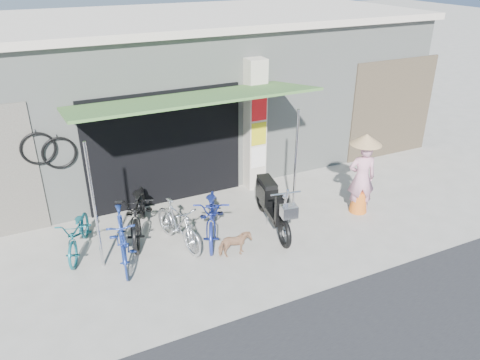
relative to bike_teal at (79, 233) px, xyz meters
name	(u,v)px	position (x,y,z in m)	size (l,w,h in m)	color
ground	(272,246)	(3.28, -1.39, -0.40)	(80.00, 80.00, 0.00)	#A9A399
bicycle_shop	(179,88)	(3.27, 3.70, 1.44)	(12.30, 5.30, 3.66)	#979B94
shop_pillar	(254,126)	(4.13, 1.06, 1.10)	(0.42, 0.44, 3.00)	beige
awning	(191,101)	(2.37, 0.24, 2.12)	(4.60, 1.88, 2.72)	#3D662E
neighbour_right	(392,109)	(8.28, 1.20, 0.90)	(2.60, 0.06, 2.60)	brown
bike_teal	(79,233)	(0.00, 0.00, 0.00)	(0.53, 1.51, 0.79)	#196672
bike_blue	(122,238)	(0.66, -0.66, 0.10)	(0.47, 1.65, 0.99)	navy
bike_black	(139,210)	(1.16, 0.13, 0.12)	(0.69, 1.97, 1.03)	black
bike_silver	(178,224)	(1.71, -0.57, 0.05)	(0.42, 1.49, 0.90)	silver
bike_navy	(212,214)	(2.41, -0.54, 0.09)	(0.64, 1.85, 0.97)	navy
street_dog	(235,244)	(2.51, -1.36, -0.15)	(0.27, 0.59, 0.50)	#A97D59
moped	(272,204)	(3.61, -0.73, 0.12)	(0.67, 1.98, 1.13)	black
nun	(362,174)	(5.59, -0.99, 0.47)	(0.67, 0.64, 1.76)	pink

